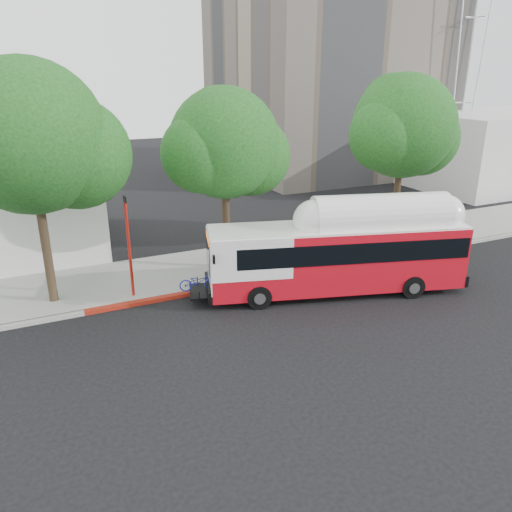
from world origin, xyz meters
The scene contains 10 objects.
ground centered at (0.00, 0.00, 0.00)m, with size 120.00×120.00×0.00m, color black.
sidewalk centered at (0.00, 6.50, 0.07)m, with size 60.00×5.00×0.15m, color gray.
curb_strip centered at (0.00, 3.90, 0.07)m, with size 60.00×0.30×0.15m, color gray.
red_curb_segment centered at (-3.00, 3.90, 0.08)m, with size 10.00×0.32×0.16m, color maroon.
street_tree_left centered at (-8.53, 5.56, 6.60)m, with size 6.67×5.80×9.74m.
street_tree_mid centered at (-0.59, 6.06, 5.91)m, with size 5.75×5.00×8.62m.
street_tree_right centered at (9.44, 5.86, 6.26)m, with size 6.21×5.40×9.18m.
horizon_block centered at (30.00, 16.00, 3.00)m, with size 20.00×12.00×6.00m, color silver.
transit_bus centered at (2.38, 1.49, 1.63)m, with size 11.89×5.28×3.48m.
signal_pole centered at (-5.88, 4.59, 2.30)m, with size 0.13×0.42×4.48m.
Camera 1 is at (-9.34, -15.26, 9.06)m, focal length 35.00 mm.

